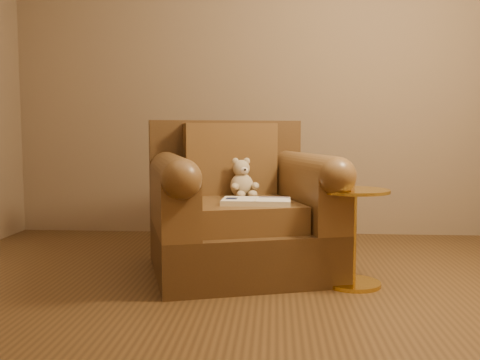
{
  "coord_description": "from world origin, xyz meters",
  "views": [
    {
      "loc": [
        0.25,
        -2.61,
        0.88
      ],
      "look_at": [
        0.03,
        0.64,
        0.59
      ],
      "focal_mm": 40.0,
      "sensor_mm": 36.0,
      "label": 1
    }
  ],
  "objects": [
    {
      "name": "floor",
      "position": [
        0.0,
        0.0,
        0.0
      ],
      "size": [
        4.0,
        4.0,
        0.0
      ],
      "primitive_type": "plane",
      "color": "#52371C",
      "rests_on": "ground"
    },
    {
      "name": "side_table",
      "position": [
        0.7,
        0.42,
        0.3
      ],
      "size": [
        0.4,
        0.4,
        0.56
      ],
      "color": "gold",
      "rests_on": "floor"
    },
    {
      "name": "guidebook",
      "position": [
        0.14,
        0.5,
        0.47
      ],
      "size": [
        0.41,
        0.25,
        0.03
      ],
      "rotation": [
        0.0,
        0.0,
        -0.03
      ],
      "color": "beige",
      "rests_on": "armchair"
    },
    {
      "name": "teddy_bear",
      "position": [
        0.04,
        0.84,
        0.56
      ],
      "size": [
        0.19,
        0.22,
        0.26
      ],
      "rotation": [
        0.0,
        0.0,
        0.41
      ],
      "color": "tan",
      "rests_on": "armchair"
    },
    {
      "name": "armchair",
      "position": [
        0.02,
        0.74,
        0.37
      ],
      "size": [
        1.31,
        1.28,
        0.96
      ],
      "rotation": [
        0.0,
        0.0,
        0.29
      ],
      "color": "#493018",
      "rests_on": "floor"
    }
  ]
}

